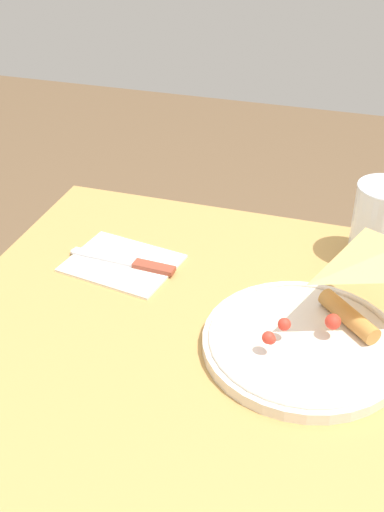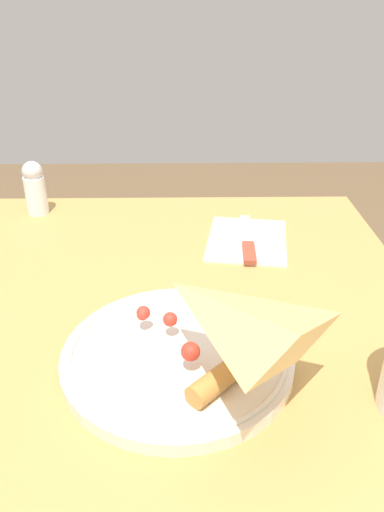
% 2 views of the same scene
% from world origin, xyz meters
% --- Properties ---
extents(dining_table, '(0.99, 0.71, 0.76)m').
position_xyz_m(dining_table, '(0.00, 0.00, 0.63)').
color(dining_table, tan).
rests_on(dining_table, ground_plane).
extents(plate_pizza, '(0.26, 0.26, 0.05)m').
position_xyz_m(plate_pizza, '(0.01, -0.02, 0.77)').
color(plate_pizza, silver).
rests_on(plate_pizza, dining_table).
extents(milk_glass, '(0.09, 0.09, 0.13)m').
position_xyz_m(milk_glass, '(-0.07, -0.27, 0.82)').
color(milk_glass, white).
rests_on(milk_glass, dining_table).
extents(napkin_folded, '(0.18, 0.15, 0.00)m').
position_xyz_m(napkin_folded, '(0.30, -0.13, 0.76)').
color(napkin_folded, white).
rests_on(napkin_folded, dining_table).
extents(butter_knife, '(0.18, 0.03, 0.01)m').
position_xyz_m(butter_knife, '(0.30, -0.13, 0.76)').
color(butter_knife, '#99422D').
rests_on(butter_knife, napkin_folded).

